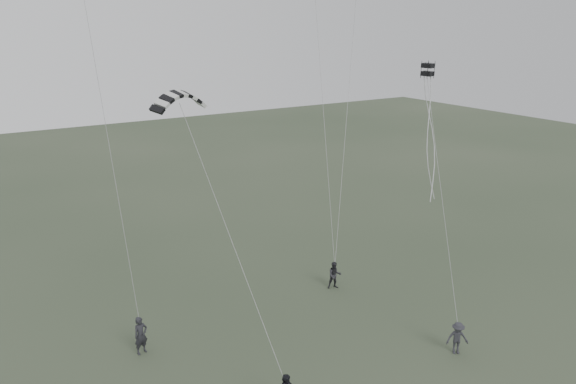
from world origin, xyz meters
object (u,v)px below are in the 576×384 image
flyer_far (457,338)px  kite_box (428,70)px  kite_striped (179,94)px  flyer_left (141,335)px  flyer_right (335,275)px

flyer_far → kite_box: 14.47m
kite_striped → kite_box: kite_box is taller
kite_box → flyer_left: bearing=157.2°
flyer_right → kite_box: 12.98m
kite_striped → flyer_far: bearing=-54.8°
flyer_right → kite_box: size_ratio=2.42×
flyer_far → flyer_left: bearing=177.8°
flyer_far → kite_box: bearing=90.3°
kite_striped → flyer_right: bearing=-12.2°
flyer_left → kite_box: bearing=-18.1°
kite_box → flyer_right: bearing=142.7°
flyer_left → flyer_far: (12.82, -8.06, -0.13)m
flyer_left → kite_striped: (2.40, -0.51, 11.37)m
flyer_left → kite_striped: kite_striped is taller
flyer_left → flyer_right: size_ratio=1.14×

